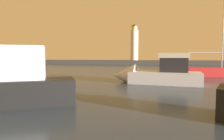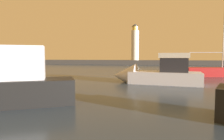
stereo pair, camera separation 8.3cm
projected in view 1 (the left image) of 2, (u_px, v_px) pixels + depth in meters
The scene contains 6 objects.
ground_plane at pixel (127, 72), 33.91m from camera, with size 220.00×220.00×0.00m, color #2D3D51.
breakwater at pixel (140, 62), 65.67m from camera, with size 72.95×4.57×1.53m, color #423F3D.
lighthouse at pixel (134, 43), 65.65m from camera, with size 2.60×2.60×12.47m.
motorboat_0 at pixel (22, 73), 21.02m from camera, with size 5.41×7.43×3.13m.
motorboat_1 at pixel (151, 74), 19.91m from camera, with size 9.28×3.64×3.82m.
sailboat_moored at pixel (215, 72), 26.94m from camera, with size 8.63×3.80×13.16m.
Camera 1 is at (4.87, -0.86, 2.81)m, focal length 30.37 mm.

